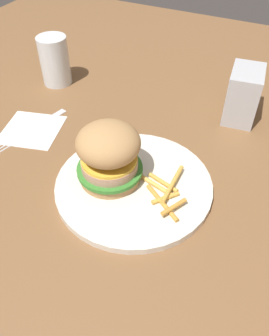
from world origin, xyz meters
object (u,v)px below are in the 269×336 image
(napkin, at_px, (32,129))
(fork, at_px, (31,129))
(fries_pile, at_px, (166,192))
(drink_glass, at_px, (55,64))
(napkin_dispenser, at_px, (243,95))
(plate, at_px, (135,184))
(sandwich, at_px, (109,154))

(napkin, distance_m, fork, 0.00)
(fries_pile, xyz_separation_m, drink_glass, (0.37, -0.23, 0.03))
(fries_pile, relative_size, napkin_dispenser, 1.05)
(plate, distance_m, drink_glass, 0.39)
(drink_glass, bearing_deg, napkin_dispenser, -173.49)
(drink_glass, bearing_deg, fork, 108.69)
(sandwich, xyz_separation_m, napkin, (0.21, -0.06, -0.06))
(fork, bearing_deg, drink_glass, -71.31)
(fries_pile, distance_m, napkin_dispenser, 0.28)
(plate, xyz_separation_m, napkin_dispenser, (-0.11, -0.27, 0.05))
(sandwich, relative_size, fries_pile, 0.99)
(fries_pile, height_order, napkin_dispenser, napkin_dispenser)
(plate, xyz_separation_m, napkin, (0.25, -0.05, -0.01))
(sandwich, xyz_separation_m, fork, (0.21, -0.06, -0.06))
(fries_pile, relative_size, napkin, 0.98)
(plate, height_order, drink_glass, drink_glass)
(plate, height_order, sandwich, sandwich)
(napkin_dispenser, bearing_deg, napkin, -64.75)
(plate, relative_size, fries_pile, 2.37)
(fork, height_order, napkin_dispenser, napkin_dispenser)
(plate, height_order, fries_pile, fries_pile)
(plate, distance_m, fork, 0.25)
(fries_pile, xyz_separation_m, napkin_dispenser, (-0.05, -0.28, 0.03))
(sandwich, bearing_deg, drink_glass, -40.85)
(sandwich, bearing_deg, napkin_dispenser, -117.28)
(plate, xyz_separation_m, fork, (0.25, -0.05, -0.00))
(napkin, bearing_deg, fries_pile, 170.04)
(drink_glass, bearing_deg, fries_pile, 147.88)
(sandwich, relative_size, napkin, 0.97)
(plate, xyz_separation_m, drink_glass, (0.31, -0.23, 0.04))
(napkin, distance_m, drink_glass, 0.19)
(fries_pile, bearing_deg, drink_glass, -32.12)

